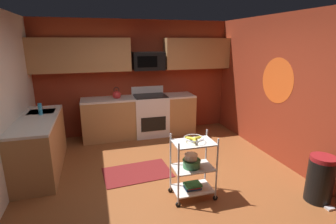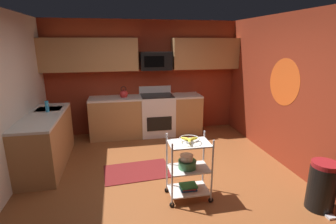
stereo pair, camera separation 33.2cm
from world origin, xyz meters
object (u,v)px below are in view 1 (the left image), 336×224
(microwave, at_px, (148,61))
(book_stack, at_px, (192,186))
(oven_range, at_px, (150,115))
(trash_can, at_px, (320,179))
(rolling_cart, at_px, (193,167))
(dish_soap_bottle, at_px, (40,109))
(mixing_bowl_small, at_px, (191,157))
(fruit_bowl, at_px, (194,139))
(kettle, at_px, (117,95))
(mixing_bowl_large, at_px, (192,163))

(microwave, bearing_deg, book_stack, -89.46)
(oven_range, distance_m, trash_can, 3.62)
(rolling_cart, bearing_deg, dish_soap_bottle, 142.16)
(microwave, height_order, book_stack, microwave)
(mixing_bowl_small, bearing_deg, book_stack, 3.25)
(fruit_bowl, bearing_deg, rolling_cart, 90.00)
(rolling_cart, xyz_separation_m, mixing_bowl_small, (-0.03, -0.00, 0.17))
(oven_range, distance_m, dish_soap_bottle, 2.39)
(mixing_bowl_small, xyz_separation_m, trash_can, (1.66, -0.57, -0.29))
(book_stack, bearing_deg, oven_range, 90.55)
(oven_range, xyz_separation_m, trash_can, (1.65, -3.21, -0.15))
(oven_range, relative_size, book_stack, 4.67)
(kettle, bearing_deg, oven_range, 0.30)
(oven_range, bearing_deg, book_stack, -89.45)
(fruit_bowl, height_order, kettle, kettle)
(dish_soap_bottle, bearing_deg, book_stack, -37.84)
(microwave, relative_size, kettle, 2.65)
(rolling_cart, bearing_deg, mixing_bowl_large, -180.00)
(fruit_bowl, xyz_separation_m, trash_can, (1.63, -0.57, -0.55))
(mixing_bowl_small, bearing_deg, oven_range, 89.81)
(oven_range, height_order, rolling_cart, oven_range)
(mixing_bowl_small, xyz_separation_m, dish_soap_bottle, (-2.11, 1.67, 0.40))
(trash_can, bearing_deg, mixing_bowl_small, 161.07)
(mixing_bowl_small, bearing_deg, fruit_bowl, 3.25)
(rolling_cart, bearing_deg, trash_can, -19.35)
(kettle, distance_m, trash_can, 4.06)
(fruit_bowl, relative_size, book_stack, 1.16)
(microwave, distance_m, mixing_bowl_large, 2.99)
(trash_can, bearing_deg, mixing_bowl_large, 160.89)
(dish_soap_bottle, bearing_deg, mixing_bowl_small, -38.32)
(microwave, relative_size, mixing_bowl_small, 3.85)
(fruit_bowl, relative_size, mixing_bowl_small, 1.49)
(fruit_bowl, bearing_deg, microwave, 90.54)
(microwave, height_order, mixing_bowl_large, microwave)
(oven_range, bearing_deg, trash_can, -62.76)
(fruit_bowl, xyz_separation_m, book_stack, (0.00, 0.00, -0.71))
(book_stack, xyz_separation_m, dish_soap_bottle, (-2.14, 1.66, 0.85))
(book_stack, distance_m, kettle, 2.87)
(fruit_bowl, xyz_separation_m, dish_soap_bottle, (-2.14, 1.66, 0.14))
(mixing_bowl_large, xyz_separation_m, book_stack, (0.02, 0.00, -0.35))
(mixing_bowl_small, distance_m, book_stack, 0.45)
(mixing_bowl_small, distance_m, dish_soap_bottle, 2.72)
(microwave, relative_size, fruit_bowl, 2.57)
(mixing_bowl_small, relative_size, trash_can, 0.28)
(oven_range, bearing_deg, mixing_bowl_large, -89.95)
(fruit_bowl, distance_m, mixing_bowl_large, 0.36)
(mixing_bowl_small, bearing_deg, kettle, 105.60)
(mixing_bowl_large, xyz_separation_m, kettle, (-0.75, 2.64, 0.48))
(fruit_bowl, height_order, dish_soap_bottle, dish_soap_bottle)
(mixing_bowl_small, xyz_separation_m, book_stack, (0.03, 0.00, -0.45))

